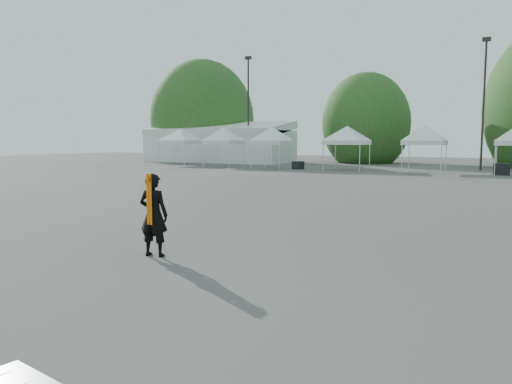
% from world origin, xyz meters
% --- Properties ---
extents(ground, '(120.00, 120.00, 0.00)m').
position_xyz_m(ground, '(0.00, 0.00, 0.00)').
color(ground, '#474442').
rests_on(ground, ground).
extents(marquee, '(15.00, 6.25, 4.23)m').
position_xyz_m(marquee, '(-22.00, 35.00, 1.97)').
color(marquee, white).
rests_on(marquee, ground).
extents(light_pole_west, '(0.60, 0.25, 10.30)m').
position_xyz_m(light_pole_west, '(-18.00, 34.00, 5.77)').
color(light_pole_west, black).
rests_on(light_pole_west, ground).
extents(light_pole_east, '(0.60, 0.25, 9.80)m').
position_xyz_m(light_pole_east, '(3.00, 32.00, 5.52)').
color(light_pole_east, black).
rests_on(light_pole_east, ground).
extents(tree_far_w, '(4.80, 4.80, 7.30)m').
position_xyz_m(tree_far_w, '(-26.00, 38.00, 4.54)').
color(tree_far_w, '#382314').
rests_on(tree_far_w, ground).
extents(tree_mid_w, '(4.16, 4.16, 6.33)m').
position_xyz_m(tree_mid_w, '(-8.00, 40.00, 3.93)').
color(tree_mid_w, '#382314').
rests_on(tree_mid_w, ground).
extents(tent_a, '(4.19, 4.19, 3.88)m').
position_xyz_m(tent_a, '(-22.08, 28.46, 3.06)').
color(tent_a, silver).
rests_on(tent_a, ground).
extents(tent_b, '(3.76, 3.76, 3.88)m').
position_xyz_m(tent_b, '(-16.69, 27.13, 3.06)').
color(tent_b, silver).
rests_on(tent_b, ground).
extents(tent_c, '(3.76, 3.76, 3.88)m').
position_xyz_m(tent_c, '(-12.19, 27.18, 3.06)').
color(tent_c, silver).
rests_on(tent_c, ground).
extents(tent_d, '(4.19, 4.19, 3.88)m').
position_xyz_m(tent_d, '(-6.05, 27.54, 3.06)').
color(tent_d, silver).
rests_on(tent_d, ground).
extents(tent_e, '(3.93, 3.93, 3.88)m').
position_xyz_m(tent_e, '(-0.40, 27.43, 3.06)').
color(tent_e, silver).
rests_on(tent_e, ground).
extents(man, '(0.65, 0.48, 1.65)m').
position_xyz_m(man, '(-1.01, -1.52, 0.83)').
color(man, black).
rests_on(man, ground).
extents(crate_west, '(0.98, 0.88, 0.62)m').
position_xyz_m(crate_west, '(-9.77, 26.88, 0.31)').
color(crate_west, black).
rests_on(crate_west, ground).
extents(crate_mid, '(0.99, 0.77, 0.77)m').
position_xyz_m(crate_mid, '(4.53, 26.99, 0.39)').
color(crate_mid, black).
rests_on(crate_mid, ground).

